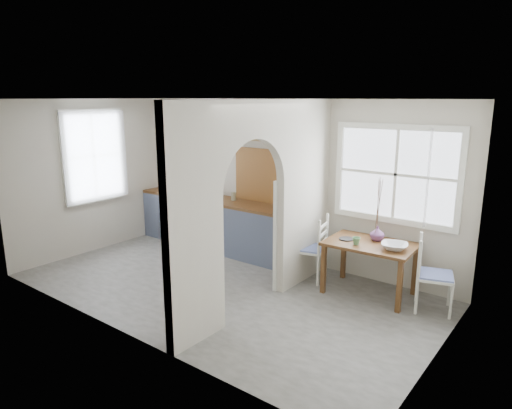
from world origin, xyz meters
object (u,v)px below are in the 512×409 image
Objects in this scene: kettle at (289,205)px; chair_right at (435,274)px; chair_left at (309,247)px; dining_table at (369,268)px; vase at (377,233)px.

chair_right is at bearing -26.69° from kettle.
kettle is (-0.52, 0.23, 0.52)m from chair_left.
dining_table is at bearing -30.04° from kettle.
kettle reaches higher than vase.
chair_left is at bearing 74.79° from chair_right.
chair_left is 1.02× the size of chair_right.
dining_table is 1.22× the size of chair_right.
chair_left reaches higher than vase.
chair_right is (0.85, 0.03, 0.11)m from dining_table.
chair_right reaches higher than dining_table.
chair_right is at bearing -8.38° from vase.
vase is at bearing 88.78° from chair_left.
vase is (1.46, -0.03, -0.18)m from kettle.
vase is (0.94, 0.20, 0.34)m from chair_left.
kettle is (-2.29, 0.15, 0.53)m from chair_right.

